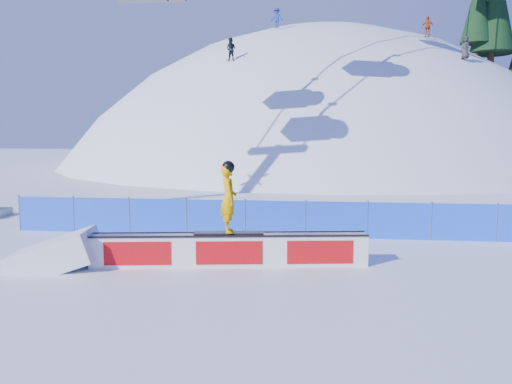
# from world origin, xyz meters

# --- Properties ---
(ground) EXTENTS (160.00, 160.00, 0.00)m
(ground) POSITION_xyz_m (0.00, 0.00, 0.00)
(ground) COLOR white
(ground) RESTS_ON ground
(snow_hill) EXTENTS (64.00, 64.00, 64.00)m
(snow_hill) POSITION_xyz_m (0.00, 42.00, -18.00)
(snow_hill) COLOR white
(snow_hill) RESTS_ON ground
(safety_fence) EXTENTS (22.05, 0.05, 1.30)m
(safety_fence) POSITION_xyz_m (0.00, 4.50, 0.60)
(safety_fence) COLOR blue
(safety_fence) RESTS_ON ground
(rail_box) EXTENTS (7.15, 1.52, 0.86)m
(rail_box) POSITION_xyz_m (-2.91, 0.75, 0.42)
(rail_box) COLOR white
(rail_box) RESTS_ON ground
(snow_ramp) EXTENTS (2.39, 1.69, 1.38)m
(snow_ramp) POSITION_xyz_m (-7.33, 0.11, 0.00)
(snow_ramp) COLOR white
(snow_ramp) RESTS_ON ground
(snowboarder) EXTENTS (1.83, 0.73, 1.88)m
(snowboarder) POSITION_xyz_m (-2.92, 0.75, 1.78)
(snowboarder) COLOR black
(snowboarder) RESTS_ON rail_box
(distant_skiers) EXTENTS (18.22, 7.75, 5.29)m
(distant_skiers) POSITION_xyz_m (0.78, 29.67, 11.22)
(distant_skiers) COLOR black
(distant_skiers) RESTS_ON ground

